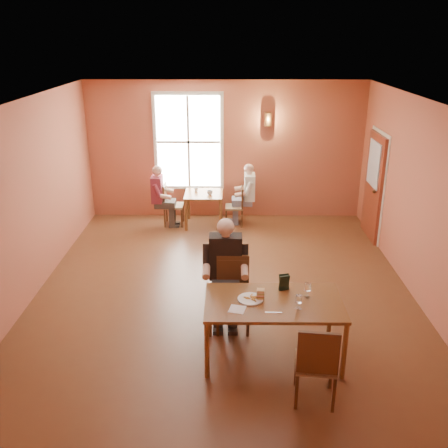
{
  "coord_description": "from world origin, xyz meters",
  "views": [
    {
      "loc": [
        0.07,
        -7.23,
        3.9
      ],
      "look_at": [
        0.0,
        0.2,
        1.05
      ],
      "focal_mm": 40.0,
      "sensor_mm": 36.0,
      "label": 1
    }
  ],
  "objects_px": {
    "chair_empty": "(316,361)",
    "chair_diner_white": "(234,206)",
    "second_table": "(204,209)",
    "diner_white": "(236,196)",
    "main_table": "(273,329)",
    "diner_maroon": "(172,196)",
    "diner_main": "(233,282)",
    "chair_diner_main": "(233,296)",
    "chair_diner_maroon": "(174,205)"
  },
  "relations": [
    {
      "from": "chair_empty",
      "to": "chair_diner_white",
      "type": "relative_size",
      "value": 1.18
    },
    {
      "from": "second_table",
      "to": "diner_white",
      "type": "bearing_deg",
      "value": 0.0
    },
    {
      "from": "chair_diner_white",
      "to": "main_table",
      "type": "bearing_deg",
      "value": -174.63
    },
    {
      "from": "second_table",
      "to": "chair_diner_white",
      "type": "xyz_separation_m",
      "value": [
        0.65,
        0.0,
        0.07
      ]
    },
    {
      "from": "main_table",
      "to": "chair_diner_white",
      "type": "xyz_separation_m",
      "value": [
        -0.44,
        4.72,
        0.02
      ]
    },
    {
      "from": "chair_diner_white",
      "to": "diner_maroon",
      "type": "height_order",
      "value": "diner_maroon"
    },
    {
      "from": "diner_main",
      "to": "diner_white",
      "type": "relative_size",
      "value": 1.16
    },
    {
      "from": "chair_diner_main",
      "to": "diner_white",
      "type": "relative_size",
      "value": 0.8
    },
    {
      "from": "diner_white",
      "to": "chair_diner_maroon",
      "type": "xyz_separation_m",
      "value": [
        -1.33,
        0.0,
        -0.19
      ]
    },
    {
      "from": "second_table",
      "to": "diner_white",
      "type": "relative_size",
      "value": 0.62
    },
    {
      "from": "diner_main",
      "to": "chair_diner_white",
      "type": "relative_size",
      "value": 1.75
    },
    {
      "from": "chair_empty",
      "to": "chair_diner_maroon",
      "type": "distance_m",
      "value": 5.92
    },
    {
      "from": "chair_diner_white",
      "to": "chair_diner_main",
      "type": "bearing_deg",
      "value": 179.21
    },
    {
      "from": "diner_main",
      "to": "chair_diner_maroon",
      "type": "relative_size",
      "value": 1.65
    },
    {
      "from": "main_table",
      "to": "diner_main",
      "type": "xyz_separation_m",
      "value": [
        -0.5,
        0.62,
        0.34
      ]
    },
    {
      "from": "main_table",
      "to": "second_table",
      "type": "xyz_separation_m",
      "value": [
        -1.09,
        4.72,
        -0.05
      ]
    },
    {
      "from": "main_table",
      "to": "chair_diner_main",
      "type": "distance_m",
      "value": 0.83
    },
    {
      "from": "chair_diner_white",
      "to": "diner_maroon",
      "type": "distance_m",
      "value": 1.35
    },
    {
      "from": "chair_diner_maroon",
      "to": "diner_white",
      "type": "bearing_deg",
      "value": 90.0
    },
    {
      "from": "chair_diner_maroon",
      "to": "chair_diner_white",
      "type": "bearing_deg",
      "value": 90.0
    },
    {
      "from": "chair_empty",
      "to": "second_table",
      "type": "distance_m",
      "value": 5.72
    },
    {
      "from": "diner_main",
      "to": "chair_diner_maroon",
      "type": "bearing_deg",
      "value": -73.12
    },
    {
      "from": "diner_main",
      "to": "chair_diner_main",
      "type": "bearing_deg",
      "value": -90.0
    },
    {
      "from": "chair_diner_main",
      "to": "diner_maroon",
      "type": "distance_m",
      "value": 4.27
    },
    {
      "from": "main_table",
      "to": "chair_diner_maroon",
      "type": "distance_m",
      "value": 5.03
    },
    {
      "from": "second_table",
      "to": "diner_white",
      "type": "xyz_separation_m",
      "value": [
        0.68,
        0.0,
        0.29
      ]
    },
    {
      "from": "chair_diner_white",
      "to": "chair_diner_maroon",
      "type": "height_order",
      "value": "chair_diner_maroon"
    },
    {
      "from": "chair_diner_main",
      "to": "chair_diner_white",
      "type": "distance_m",
      "value": 4.07
    },
    {
      "from": "diner_main",
      "to": "diner_maroon",
      "type": "height_order",
      "value": "diner_main"
    },
    {
      "from": "main_table",
      "to": "diner_maroon",
      "type": "bearing_deg",
      "value": 110.6
    },
    {
      "from": "chair_diner_main",
      "to": "diner_white",
      "type": "height_order",
      "value": "diner_white"
    },
    {
      "from": "chair_diner_maroon",
      "to": "second_table",
      "type": "bearing_deg",
      "value": 90.0
    },
    {
      "from": "chair_diner_white",
      "to": "diner_white",
      "type": "relative_size",
      "value": 0.66
    },
    {
      "from": "diner_main",
      "to": "chair_empty",
      "type": "height_order",
      "value": "diner_main"
    },
    {
      "from": "diner_white",
      "to": "diner_main",
      "type": "bearing_deg",
      "value": 178.8
    },
    {
      "from": "main_table",
      "to": "chair_diner_maroon",
      "type": "bearing_deg",
      "value": 110.28
    },
    {
      "from": "diner_main",
      "to": "diner_maroon",
      "type": "bearing_deg",
      "value": -72.74
    },
    {
      "from": "second_table",
      "to": "chair_diner_white",
      "type": "bearing_deg",
      "value": 0.0
    },
    {
      "from": "chair_empty",
      "to": "chair_diner_white",
      "type": "bearing_deg",
      "value": 105.42
    },
    {
      "from": "diner_main",
      "to": "second_table",
      "type": "relative_size",
      "value": 1.85
    },
    {
      "from": "diner_maroon",
      "to": "diner_main",
      "type": "bearing_deg",
      "value": 17.26
    },
    {
      "from": "chair_empty",
      "to": "second_table",
      "type": "xyz_separation_m",
      "value": [
        -1.5,
        5.52,
        -0.15
      ]
    },
    {
      "from": "chair_diner_main",
      "to": "chair_empty",
      "type": "xyz_separation_m",
      "value": [
        0.91,
        -1.45,
        -0.01
      ]
    },
    {
      "from": "chair_diner_maroon",
      "to": "chair_empty",
      "type": "bearing_deg",
      "value": 21.34
    },
    {
      "from": "chair_diner_maroon",
      "to": "diner_maroon",
      "type": "height_order",
      "value": "diner_maroon"
    },
    {
      "from": "chair_diner_main",
      "to": "diner_maroon",
      "type": "relative_size",
      "value": 0.8
    },
    {
      "from": "diner_white",
      "to": "diner_maroon",
      "type": "height_order",
      "value": "diner_maroon"
    },
    {
      "from": "main_table",
      "to": "diner_white",
      "type": "bearing_deg",
      "value": 95.01
    },
    {
      "from": "main_table",
      "to": "chair_diner_maroon",
      "type": "xyz_separation_m",
      "value": [
        -1.74,
        4.72,
        0.05
      ]
    },
    {
      "from": "main_table",
      "to": "chair_empty",
      "type": "bearing_deg",
      "value": -62.71
    }
  ]
}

